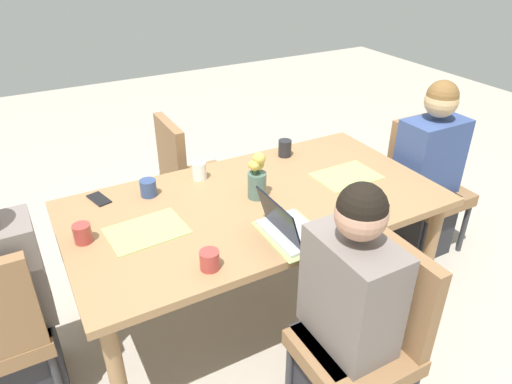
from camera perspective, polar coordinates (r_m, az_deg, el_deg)
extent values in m
plane|color=#B2A899|center=(2.91, 0.00, -13.33)|extent=(10.00, 10.00, 0.00)
cube|color=#9E754C|center=(2.48, 0.00, -1.40)|extent=(1.96, 1.04, 0.04)
cylinder|color=#9E754C|center=(2.18, -16.42, -21.06)|extent=(0.07, 0.07, 0.68)
cylinder|color=#9E754C|center=(2.90, 20.31, -6.94)|extent=(0.07, 0.07, 0.68)
cylinder|color=#9E754C|center=(2.83, -20.89, -8.07)|extent=(0.07, 0.07, 0.68)
cylinder|color=#9E754C|center=(3.42, 9.67, 0.57)|extent=(0.07, 0.07, 0.68)
cube|color=olive|center=(3.35, 20.23, -0.24)|extent=(0.44, 0.44, 0.08)
cube|color=olive|center=(3.35, 18.68, 5.11)|extent=(0.42, 0.06, 0.45)
cylinder|color=#333338|center=(3.50, 23.94, -4.04)|extent=(0.04, 0.04, 0.37)
cylinder|color=#333338|center=(3.24, 19.67, -5.98)|extent=(0.04, 0.04, 0.37)
cylinder|color=#333338|center=(3.70, 19.52, -1.25)|extent=(0.04, 0.04, 0.37)
cylinder|color=#333338|center=(3.45, 15.18, -2.86)|extent=(0.04, 0.04, 0.37)
cube|color=#2D2D33|center=(3.40, 19.01, -3.18)|extent=(0.34, 0.36, 0.45)
cube|color=#384C84|center=(3.18, 20.40, 4.01)|extent=(0.40, 0.24, 0.50)
sphere|color=tan|center=(3.05, 21.63, 10.26)|extent=(0.20, 0.20, 0.20)
sphere|color=brown|center=(3.04, 21.73, 10.78)|extent=(0.19, 0.19, 0.19)
cube|color=olive|center=(2.14, 11.72, -18.54)|extent=(0.44, 0.44, 0.08)
cube|color=olive|center=(2.06, 16.65, -11.34)|extent=(0.06, 0.42, 0.45)
cylinder|color=#333338|center=(2.33, 4.07, -21.13)|extent=(0.04, 0.04, 0.37)
cylinder|color=#333338|center=(2.49, 11.84, -17.47)|extent=(0.04, 0.04, 0.37)
cube|color=#2D2D33|center=(2.31, 10.23, -20.68)|extent=(0.36, 0.34, 0.45)
cube|color=slate|center=(1.97, 11.47, -11.81)|extent=(0.24, 0.40, 0.50)
sphere|color=tan|center=(1.75, 12.68, -2.68)|extent=(0.20, 0.20, 0.20)
sphere|color=black|center=(1.73, 12.79, -1.85)|extent=(0.19, 0.19, 0.19)
cylinder|color=#333338|center=(2.73, -24.14, -14.74)|extent=(0.04, 0.04, 0.37)
cylinder|color=#333338|center=(2.46, -22.91, -20.48)|extent=(0.04, 0.04, 0.37)
cube|color=#2D2D33|center=(2.57, -26.70, -17.52)|extent=(0.34, 0.36, 0.45)
cube|color=olive|center=(3.30, -6.79, 1.05)|extent=(0.44, 0.44, 0.08)
cube|color=olive|center=(3.13, -10.29, 4.49)|extent=(0.06, 0.42, 0.45)
cylinder|color=#333338|center=(3.63, -4.99, -0.09)|extent=(0.04, 0.04, 0.37)
cylinder|color=#333338|center=(3.33, -2.27, -2.95)|extent=(0.04, 0.04, 0.37)
cylinder|color=#333338|center=(3.52, -10.63, -1.58)|extent=(0.04, 0.04, 0.37)
cylinder|color=#333338|center=(3.21, -8.35, -4.70)|extent=(0.04, 0.04, 0.37)
cylinder|color=#4C6B60|center=(2.46, 0.12, 0.83)|extent=(0.10, 0.10, 0.14)
sphere|color=gold|center=(2.41, 0.24, 3.43)|extent=(0.07, 0.07, 0.07)
cylinder|color=#477A3D|center=(2.42, 0.24, 2.89)|extent=(0.01, 0.01, 0.05)
sphere|color=gold|center=(2.44, 0.05, 3.63)|extent=(0.05, 0.05, 0.05)
cylinder|color=#477A3D|center=(2.45, 0.05, 3.16)|extent=(0.01, 0.01, 0.05)
sphere|color=gold|center=(2.41, -0.45, 3.32)|extent=(0.05, 0.05, 0.05)
cylinder|color=#477A3D|center=(2.42, -0.45, 2.81)|extent=(0.01, 0.01, 0.05)
sphere|color=gold|center=(2.38, -0.24, 3.21)|extent=(0.06, 0.06, 0.06)
cylinder|color=#477A3D|center=(2.40, -0.24, 2.62)|extent=(0.01, 0.01, 0.06)
sphere|color=gold|center=(2.39, 0.37, 4.06)|extent=(0.07, 0.07, 0.07)
cylinder|color=#477A3D|center=(2.41, 0.37, 3.14)|extent=(0.01, 0.01, 0.09)
cube|color=#9EBC66|center=(2.75, 10.93, 1.94)|extent=(0.36, 0.27, 0.00)
cube|color=#9EBC66|center=(2.21, 4.60, -5.15)|extent=(0.27, 0.37, 0.00)
cube|color=#9EBC66|center=(2.29, -13.18, -4.59)|extent=(0.38, 0.28, 0.00)
cube|color=silver|center=(2.21, 4.51, -4.85)|extent=(0.22, 0.32, 0.02)
cube|color=black|center=(2.12, 2.78, -3.15)|extent=(0.07, 0.31, 0.19)
cylinder|color=#AD3D38|center=(2.28, -20.35, -4.75)|extent=(0.08, 0.08, 0.09)
cylinder|color=#33477A|center=(2.56, -12.96, 0.49)|extent=(0.09, 0.09, 0.09)
cylinder|color=#232328|center=(2.93, 3.53, 5.34)|extent=(0.08, 0.08, 0.10)
cylinder|color=#AD3D38|center=(1.99, -5.67, -8.23)|extent=(0.08, 0.08, 0.09)
cylinder|color=white|center=(2.67, -6.91, 2.59)|extent=(0.08, 0.08, 0.10)
cube|color=#335693|center=(2.42, 13.30, -2.03)|extent=(0.23, 0.19, 0.04)
cube|color=black|center=(2.61, -18.56, -0.81)|extent=(0.11, 0.16, 0.01)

